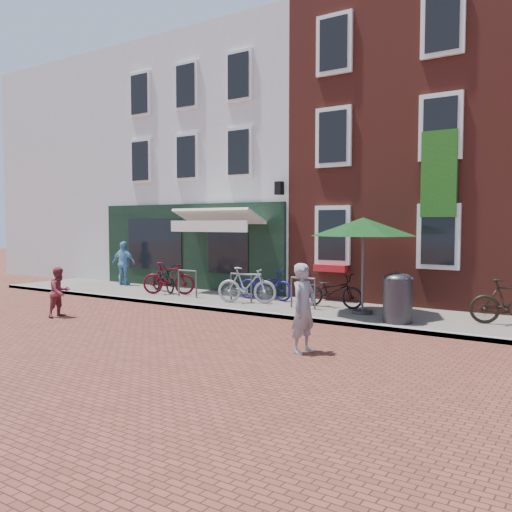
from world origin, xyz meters
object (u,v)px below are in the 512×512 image
Objects in this scene: litter_bin at (398,295)px; parasol at (363,223)px; bicycle_2 at (265,284)px; bicycle_1 at (169,278)px; woman at (304,308)px; cafe_person at (124,263)px; boy at (60,292)px; bicycle_5 at (510,302)px; bicycle_3 at (247,285)px; bicycle_0 at (163,278)px; bicycle_4 at (332,290)px.

litter_bin is 2.10m from parasol.
parasol reaches higher than bicycle_2.
woman is at bearing -145.79° from bicycle_1.
cafe_person reaches higher than bicycle_1.
litter_bin is at bearing -1.25° from woman.
litter_bin is 4.66m from bicycle_2.
boy is at bearing 156.21° from bicycle_1.
woman is 0.97× the size of bicycle_1.
boy is 10.64m from bicycle_5.
bicycle_3 is 1.00× the size of bicycle_5.
litter_bin is 2.42m from bicycle_5.
boy is at bearing 143.35° from bicycle_2.
litter_bin is 0.72× the size of bicycle_5.
bicycle_0 is (-7.64, 4.43, -0.26)m from woman.
parasol is at bearing -116.08° from bicycle_1.
boy is at bearing 129.34° from bicycle_4.
boy reaches higher than bicycle_2.
parasol is at bearing 148.03° from litter_bin.
boy is 0.72× the size of bicycle_2.
boy is at bearing 107.27° from cafe_person.
bicycle_3 reaches higher than bicycle_0.
bicycle_2 is 6.61m from bicycle_5.
bicycle_0 is at bearing 172.28° from litter_bin.
boy is 0.74× the size of bicycle_3.
cafe_person is at bearing 27.68° from boy.
bicycle_0 is 0.72m from bicycle_1.
woman is 1.30× the size of boy.
bicycle_2 and bicycle_4 have the same top height.
boy reaches higher than bicycle_4.
boy reaches higher than bicycle_0.
woman reaches higher than bicycle_4.
bicycle_5 reaches higher than bicycle_2.
bicycle_2 is at bearing 48.21° from woman.
boy is at bearing -146.78° from bicycle_0.
litter_bin is 0.70× the size of bicycle_0.
bicycle_1 is 9.80m from bicycle_5.
boy is 0.72× the size of bicycle_4.
bicycle_2 is (-4.44, 1.40, -0.17)m from litter_bin.
cafe_person is at bearing 58.10° from bicycle_3.
parasol reaches higher than woman.
bicycle_4 is 4.35m from bicycle_5.
bicycle_5 is at bearing 161.92° from cafe_person.
cafe_person is (-10.16, 5.04, 0.08)m from woman.
cafe_person is 12.93m from bicycle_5.
cafe_person reaches higher than bicycle_5.
bicycle_1 is 0.97× the size of bicycle_4.
parasol is 1.56× the size of bicycle_4.
boy is (-7.48, -3.40, -0.10)m from litter_bin.
bicycle_5 is at bearing -69.83° from boy.
bicycle_5 is at bearing -96.85° from bicycle_2.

